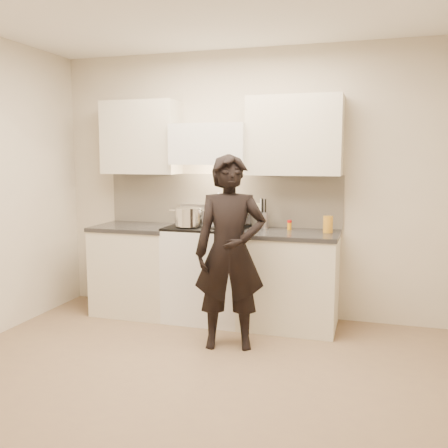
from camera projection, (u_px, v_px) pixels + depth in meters
The scene contains 11 objects.
ground_plane at pixel (184, 381), 3.64m from camera, with size 4.00×4.00×0.00m, color #80674A.
room_shell at pixel (193, 160), 3.80m from camera, with size 4.04×3.54×2.70m.
stove at pixel (208, 272), 5.02m from camera, with size 0.76×0.65×0.96m.
counter_right at pixel (289, 279), 4.78m from camera, with size 0.92×0.67×0.92m.
counter_left at pixel (137, 268), 5.24m from camera, with size 0.82×0.67×0.92m.
wok at pixel (229, 213), 4.98m from camera, with size 0.41×0.51×0.33m.
stock_pot at pixel (189, 217), 4.85m from camera, with size 0.37×0.33×0.18m.
utensil_crock at pixel (263, 219), 4.99m from camera, with size 0.11×0.11×0.29m.
spice_jar at pixel (289, 225), 4.86m from camera, with size 0.04×0.04×0.10m.
oil_glass at pixel (328, 224), 4.67m from camera, with size 0.09×0.09×0.16m.
person at pixel (230, 252), 4.21m from camera, with size 0.60×0.40×1.65m, color black.
Camera 1 is at (1.27, -3.23, 1.62)m, focal length 40.00 mm.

